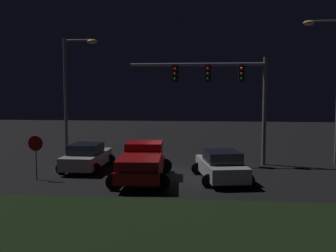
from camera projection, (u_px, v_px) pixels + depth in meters
ground_plane at (171, 173)px, 20.97m from camera, size 80.00×80.00×0.00m
grass_median at (145, 227)px, 12.27m from camera, size 20.87×6.54×0.10m
pickup_truck at (142, 161)px, 19.11m from camera, size 3.13×5.53×1.80m
car_sedan at (221, 166)px, 19.10m from camera, size 3.04×4.67×1.51m
car_sedan_far at (87, 157)px, 21.84m from camera, size 2.49×4.41×1.51m
traffic_signal_gantry at (224, 84)px, 23.32m from camera, size 8.32×0.56×6.50m
street_lamp_left at (72, 83)px, 25.89m from camera, size 2.36×0.44×8.03m
street_lamp_right at (332, 74)px, 23.46m from camera, size 2.31×0.44×8.86m
stop_sign at (36, 149)px, 19.15m from camera, size 0.76×0.08×2.23m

